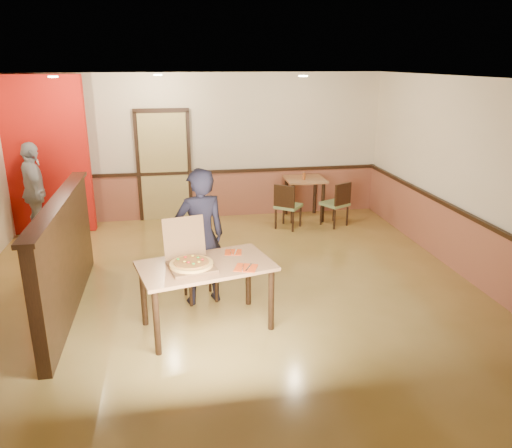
# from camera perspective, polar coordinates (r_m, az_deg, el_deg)

# --- Properties ---
(floor) EXTENTS (7.00, 7.00, 0.00)m
(floor) POSITION_cam_1_polar(r_m,az_deg,el_deg) (6.92, -3.39, -7.58)
(floor) COLOR #B18E44
(floor) RESTS_ON ground
(ceiling) EXTENTS (7.00, 7.00, 0.00)m
(ceiling) POSITION_cam_1_polar(r_m,az_deg,el_deg) (6.24, -3.88, 16.25)
(ceiling) COLOR black
(ceiling) RESTS_ON wall_back
(wall_back) EXTENTS (7.00, 0.00, 7.00)m
(wall_back) POSITION_cam_1_polar(r_m,az_deg,el_deg) (9.86, -5.87, 8.72)
(wall_back) COLOR beige
(wall_back) RESTS_ON floor
(wall_right) EXTENTS (0.00, 7.00, 7.00)m
(wall_right) POSITION_cam_1_polar(r_m,az_deg,el_deg) (7.64, 23.57, 4.52)
(wall_right) COLOR beige
(wall_right) RESTS_ON floor
(wainscot_back) EXTENTS (7.00, 0.04, 0.90)m
(wainscot_back) POSITION_cam_1_polar(r_m,az_deg,el_deg) (10.03, -5.69, 3.33)
(wainscot_back) COLOR #97533C
(wainscot_back) RESTS_ON floor
(chair_rail_back) EXTENTS (7.00, 0.06, 0.06)m
(chair_rail_back) POSITION_cam_1_polar(r_m,az_deg,el_deg) (9.90, -5.76, 5.93)
(chair_rail_back) COLOR black
(chair_rail_back) RESTS_ON wall_back
(wainscot_right) EXTENTS (0.04, 7.00, 0.90)m
(wainscot_right) POSITION_cam_1_polar(r_m,az_deg,el_deg) (7.87, 22.53, -2.20)
(wainscot_right) COLOR #97533C
(wainscot_right) RESTS_ON floor
(chair_rail_right) EXTENTS (0.06, 7.00, 0.06)m
(chair_rail_right) POSITION_cam_1_polar(r_m,az_deg,el_deg) (7.72, 22.82, 1.06)
(chair_rail_right) COLOR black
(chair_rail_right) RESTS_ON wall_right
(back_door) EXTENTS (0.90, 0.06, 2.10)m
(back_door) POSITION_cam_1_polar(r_m,az_deg,el_deg) (9.86, -10.46, 6.45)
(back_door) COLOR tan
(back_door) RESTS_ON wall_back
(booth_partition) EXTENTS (0.20, 3.10, 1.44)m
(booth_partition) POSITION_cam_1_polar(r_m,az_deg,el_deg) (6.56, -20.97, -3.33)
(booth_partition) COLOR black
(booth_partition) RESTS_ON floor
(red_accent_panel) EXTENTS (1.60, 0.20, 2.78)m
(red_accent_panel) POSITION_cam_1_polar(r_m,az_deg,el_deg) (9.61, -23.29, 7.10)
(red_accent_panel) COLOR #B9150D
(red_accent_panel) RESTS_ON floor
(spot_a) EXTENTS (0.14, 0.14, 0.02)m
(spot_a) POSITION_cam_1_polar(r_m,az_deg,el_deg) (8.17, -22.18, 15.33)
(spot_a) COLOR #F9F0AE
(spot_a) RESTS_ON ceiling
(spot_b) EXTENTS (0.14, 0.14, 0.02)m
(spot_b) POSITION_cam_1_polar(r_m,az_deg,el_deg) (8.71, -11.16, 16.38)
(spot_b) COLOR #F9F0AE
(spot_b) RESTS_ON ceiling
(spot_c) EXTENTS (0.14, 0.14, 0.02)m
(spot_c) POSITION_cam_1_polar(r_m,az_deg,el_deg) (7.97, 5.41, 16.49)
(spot_c) COLOR #F9F0AE
(spot_c) RESTS_ON ceiling
(main_table) EXTENTS (1.65, 1.18, 0.80)m
(main_table) POSITION_cam_1_polar(r_m,az_deg,el_deg) (5.76, -5.74, -5.62)
(main_table) COLOR #AC7448
(main_table) RESTS_ON floor
(diner_chair) EXTENTS (0.47, 0.47, 0.83)m
(diner_chair) POSITION_cam_1_polar(r_m,az_deg,el_deg) (6.60, -6.55, -4.70)
(diner_chair) COLOR olive
(diner_chair) RESTS_ON floor
(side_chair_left) EXTENTS (0.60, 0.60, 0.86)m
(side_chair_left) POSITION_cam_1_polar(r_m,az_deg,el_deg) (9.25, 3.56, 2.24)
(side_chair_left) COLOR olive
(side_chair_left) RESTS_ON floor
(side_chair_right) EXTENTS (0.57, 0.57, 0.86)m
(side_chair_right) POSITION_cam_1_polar(r_m,az_deg,el_deg) (9.51, 9.27, 2.47)
(side_chair_right) COLOR olive
(side_chair_right) RESTS_ON floor
(side_table) EXTENTS (0.77, 0.77, 0.81)m
(side_table) POSITION_cam_1_polar(r_m,az_deg,el_deg) (9.89, 5.56, 4.21)
(side_table) COLOR #AC7448
(side_table) RESTS_ON floor
(diner) EXTENTS (0.74, 0.58, 1.78)m
(diner) POSITION_cam_1_polar(r_m,az_deg,el_deg) (6.32, -6.35, -1.51)
(diner) COLOR black
(diner) RESTS_ON floor
(passerby) EXTENTS (0.75, 1.09, 1.71)m
(passerby) POSITION_cam_1_polar(r_m,az_deg,el_deg) (9.39, -23.96, 3.38)
(passerby) COLOR #9B9CA3
(passerby) RESTS_ON floor
(pizza_box) EXTENTS (0.60, 0.66, 0.51)m
(pizza_box) POSITION_cam_1_polar(r_m,az_deg,el_deg) (5.65, -7.54, -4.25)
(pizza_box) COLOR brown
(pizza_box) RESTS_ON main_table
(pizza) EXTENTS (0.61, 0.61, 0.03)m
(pizza) POSITION_cam_1_polar(r_m,az_deg,el_deg) (5.61, -7.39, -4.57)
(pizza) COLOR #E1AC52
(pizza) RESTS_ON pizza_box
(napkin_near) EXTENTS (0.31, 0.31, 0.01)m
(napkin_near) POSITION_cam_1_polar(r_m,az_deg,el_deg) (5.59, -1.17, -5.02)
(napkin_near) COLOR red
(napkin_near) RESTS_ON main_table
(napkin_far) EXTENTS (0.23, 0.23, 0.01)m
(napkin_far) POSITION_cam_1_polar(r_m,az_deg,el_deg) (6.04, -2.62, -3.24)
(napkin_far) COLOR red
(napkin_far) RESTS_ON main_table
(condiment) EXTENTS (0.06, 0.06, 0.14)m
(condiment) POSITION_cam_1_polar(r_m,az_deg,el_deg) (9.71, 5.50, 5.47)
(condiment) COLOR #94471A
(condiment) RESTS_ON side_table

